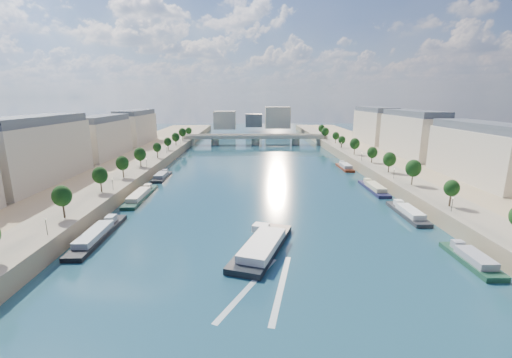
{
  "coord_description": "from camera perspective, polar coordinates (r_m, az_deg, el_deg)",
  "views": [
    {
      "loc": [
        -4.78,
        -46.2,
        36.69
      ],
      "look_at": [
        -2.24,
        86.21,
        5.0
      ],
      "focal_mm": 24.0,
      "sensor_mm": 36.0,
      "label": 1
    }
  ],
  "objects": [
    {
      "name": "trees_right",
      "position": [
        169.29,
        19.64,
        3.77
      ],
      "size": [
        4.8,
        268.8,
        8.26
      ],
      "color": "#382B1E",
      "rests_on": "ground"
    },
    {
      "name": "moored_barges_right",
      "position": [
        120.77,
        23.66,
        -4.98
      ],
      "size": [
        5.0,
        159.47,
        3.6
      ],
      "color": "black",
      "rests_on": "ground"
    },
    {
      "name": "lamps_right",
      "position": [
        164.25,
        19.35,
        2.56
      ],
      "size": [
        0.36,
        200.36,
        4.28
      ],
      "color": "black",
      "rests_on": "ground"
    },
    {
      "name": "bridge",
      "position": [
        272.24,
        -0.09,
        6.79
      ],
      "size": [
        112.0,
        12.0,
        8.15
      ],
      "color": "#C1B79E",
      "rests_on": "ground"
    },
    {
      "name": "ground",
      "position": [
        150.81,
        0.75,
        -0.62
      ],
      "size": [
        700.0,
        700.0,
        0.0
      ],
      "primitive_type": "plane",
      "color": "#0D2F3B",
      "rests_on": "ground"
    },
    {
      "name": "skyline",
      "position": [
        366.47,
        0.15,
        10.01
      ],
      "size": [
        79.0,
        42.0,
        22.0
      ],
      "color": "beige",
      "rests_on": "ground"
    },
    {
      "name": "trees_left",
      "position": [
        158.66,
        -19.57,
        3.17
      ],
      "size": [
        4.8,
        268.8,
        8.26
      ],
      "color": "#382B1E",
      "rests_on": "ground"
    },
    {
      "name": "pave_right",
      "position": [
        161.84,
        21.37,
        1.25
      ],
      "size": [
        14.0,
        520.0,
        0.1
      ],
      "primitive_type": "cube",
      "color": "gray",
      "rests_on": "quay_right"
    },
    {
      "name": "tour_barge",
      "position": [
        85.51,
        1.04,
        -11.13
      ],
      "size": [
        17.47,
        30.1,
        3.93
      ],
      "rotation": [
        0.0,
        0.0,
        -0.34
      ],
      "color": "black",
      "rests_on": "ground"
    },
    {
      "name": "buildings_right",
      "position": [
        183.02,
        28.43,
        5.5
      ],
      "size": [
        16.0,
        226.0,
        23.2
      ],
      "color": "beige",
      "rests_on": "ground"
    },
    {
      "name": "lamps_left",
      "position": [
        147.19,
        -20.0,
        1.31
      ],
      "size": [
        0.36,
        200.36,
        4.28
      ],
      "color": "black",
      "rests_on": "ground"
    },
    {
      "name": "buildings_left",
      "position": [
        178.53,
        -27.93,
        5.39
      ],
      "size": [
        16.0,
        226.0,
        23.2
      ],
      "color": "beige",
      "rests_on": "ground"
    },
    {
      "name": "quay_right",
      "position": [
        168.64,
        26.01,
        0.38
      ],
      "size": [
        44.0,
        520.0,
        5.0
      ],
      "primitive_type": "cube",
      "color": "#9E8460",
      "rests_on": "ground"
    },
    {
      "name": "quay_left",
      "position": [
        164.51,
        -25.19,
        0.16
      ],
      "size": [
        44.0,
        520.0,
        5.0
      ],
      "primitive_type": "cube",
      "color": "#9E8460",
      "rests_on": "ground"
    },
    {
      "name": "moored_barges_left",
      "position": [
        110.72,
        -22.76,
        -6.53
      ],
      "size": [
        5.0,
        151.08,
        3.6
      ],
      "color": "#1D1C3E",
      "rests_on": "ground"
    },
    {
      "name": "wake",
      "position": [
        71.35,
        1.55,
        -17.48
      ],
      "size": [
        16.12,
        25.65,
        0.04
      ],
      "color": "silver",
      "rests_on": "ground"
    },
    {
      "name": "pave_left",
      "position": [
        158.44,
        -20.32,
        1.09
      ],
      "size": [
        14.0,
        520.0,
        0.1
      ],
      "primitive_type": "cube",
      "color": "gray",
      "rests_on": "quay_left"
    }
  ]
}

